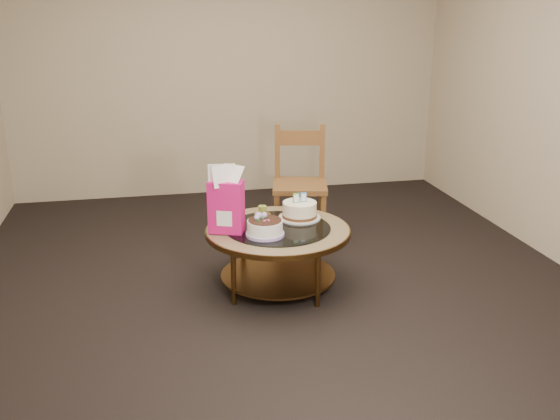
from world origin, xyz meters
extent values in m
plane|color=black|center=(0.00, 0.00, 0.00)|extent=(5.00, 5.00, 0.00)
cube|color=tan|center=(0.00, 2.50, 1.30)|extent=(4.50, 0.02, 2.60)
cube|color=tan|center=(0.00, -2.50, 1.30)|extent=(4.50, 0.02, 2.60)
cylinder|color=#573919|center=(0.35, 0.20, 0.21)|extent=(0.04, 0.04, 0.42)
cylinder|color=#573919|center=(-0.20, 0.35, 0.21)|extent=(0.04, 0.04, 0.42)
cylinder|color=#573919|center=(-0.35, -0.20, 0.21)|extent=(0.04, 0.04, 0.42)
cylinder|color=#573919|center=(0.20, -0.35, 0.21)|extent=(0.04, 0.04, 0.42)
cylinder|color=#573919|center=(0.00, 0.00, 0.10)|extent=(0.82, 0.82, 0.02)
cylinder|color=#573919|center=(0.00, 0.00, 0.43)|extent=(1.02, 1.02, 0.04)
cylinder|color=#9C8256|center=(0.00, 0.00, 0.45)|extent=(1.00, 1.00, 0.01)
cylinder|color=black|center=(0.00, 0.00, 0.45)|extent=(0.74, 0.74, 0.01)
cylinder|color=#AE96D4|center=(-0.12, -0.14, 0.47)|extent=(0.26, 0.26, 0.02)
cylinder|color=white|center=(-0.12, -0.14, 0.51)|extent=(0.24, 0.24, 0.11)
cylinder|color=black|center=(-0.12, -0.14, 0.57)|extent=(0.23, 0.23, 0.01)
sphere|color=#AE96D4|center=(-0.15, -0.09, 0.59)|extent=(0.05, 0.05, 0.05)
sphere|color=#AE96D4|center=(-0.11, -0.08, 0.58)|extent=(0.04, 0.04, 0.04)
sphere|color=#AE96D4|center=(-0.17, -0.12, 0.58)|extent=(0.04, 0.04, 0.04)
cone|color=#1F772C|center=(-0.13, -0.11, 0.57)|extent=(0.02, 0.03, 0.02)
cone|color=#1F772C|center=(-0.18, -0.09, 0.57)|extent=(0.04, 0.03, 0.02)
cone|color=#1F772C|center=(-0.09, -0.08, 0.57)|extent=(0.04, 0.03, 0.02)
cone|color=#1F772C|center=(-0.16, -0.15, 0.57)|extent=(0.04, 0.03, 0.02)
cylinder|color=silver|center=(0.19, 0.16, 0.46)|extent=(0.31, 0.31, 0.01)
cylinder|color=#492A14|center=(0.19, 0.16, 0.48)|extent=(0.25, 0.25, 0.02)
cylinder|color=white|center=(0.19, 0.16, 0.54)|extent=(0.25, 0.25, 0.09)
cube|color=#46A450|center=(0.16, 0.15, 0.62)|extent=(0.05, 0.02, 0.07)
cube|color=white|center=(0.16, 0.15, 0.62)|extent=(0.04, 0.02, 0.06)
cube|color=#3E80D4|center=(0.22, 0.16, 0.62)|extent=(0.05, 0.02, 0.07)
cube|color=white|center=(0.22, 0.16, 0.62)|extent=(0.04, 0.02, 0.06)
cube|color=#E51571|center=(-0.36, -0.01, 0.64)|extent=(0.26, 0.20, 0.36)
cube|color=white|center=(-0.36, -0.01, 0.57)|extent=(0.15, 0.16, 0.11)
cube|color=#C7BB52|center=(-0.06, 0.26, 0.46)|extent=(0.13, 0.13, 0.01)
cylinder|color=gold|center=(-0.06, 0.26, 0.47)|extent=(0.12, 0.12, 0.01)
cylinder|color=olive|center=(-0.06, 0.26, 0.51)|extent=(0.06, 0.06, 0.06)
cylinder|color=black|center=(-0.06, 0.26, 0.54)|extent=(0.00, 0.00, 0.01)
cube|color=brown|center=(0.37, 0.90, 0.48)|extent=(0.54, 0.54, 0.04)
cube|color=brown|center=(0.14, 0.76, 0.24)|extent=(0.05, 0.05, 0.48)
cube|color=brown|center=(0.52, 0.67, 0.24)|extent=(0.05, 0.05, 0.48)
cube|color=brown|center=(0.23, 1.14, 0.24)|extent=(0.05, 0.05, 0.48)
cube|color=brown|center=(0.61, 1.05, 0.24)|extent=(0.05, 0.05, 0.48)
cube|color=brown|center=(0.23, 1.14, 0.73)|extent=(0.05, 0.05, 0.49)
cube|color=brown|center=(0.61, 1.05, 0.73)|extent=(0.05, 0.05, 0.49)
cube|color=brown|center=(0.42, 1.09, 0.86)|extent=(0.38, 0.12, 0.13)
camera|label=1|loc=(-0.82, -4.02, 1.94)|focal=40.00mm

